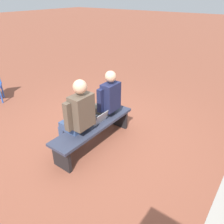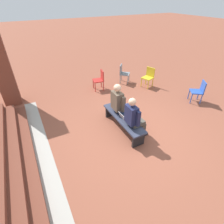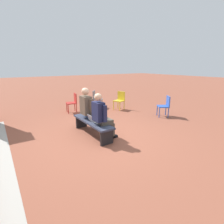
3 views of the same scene
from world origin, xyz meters
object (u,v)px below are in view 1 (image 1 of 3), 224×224
(bench, at_px, (94,128))
(person_student, at_px, (106,101))
(laptop, at_px, (98,119))
(person_adult, at_px, (77,116))

(bench, bearing_deg, person_student, -171.58)
(person_student, xyz_separation_m, laptop, (0.35, 0.08, -0.21))
(bench, relative_size, laptop, 5.62)
(bench, relative_size, person_student, 1.36)
(person_student, bearing_deg, laptop, 12.52)
(bench, xyz_separation_m, person_adult, (0.32, -0.07, 0.38))
(laptop, bearing_deg, person_student, -167.48)
(person_student, xyz_separation_m, person_adult, (0.77, -0.00, 0.03))
(person_adult, bearing_deg, bench, 167.51)
(bench, height_order, person_student, person_student)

